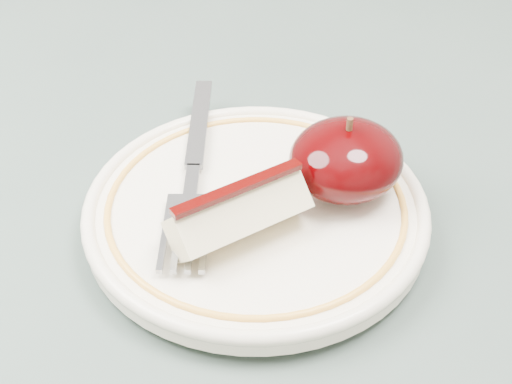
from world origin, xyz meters
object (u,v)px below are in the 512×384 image
plate (256,209)px  fork (193,168)px  apple_half (346,159)px  table (247,281)px

plate → fork: (-0.02, 0.05, 0.01)m
apple_half → fork: apple_half is taller
fork → plate: bearing=-125.5°
table → fork: fork is taller
table → apple_half: size_ratio=12.44×
table → plate: plate is taller
apple_half → fork: 0.10m
plate → fork: bearing=110.9°
apple_half → plate: bearing=163.8°
table → fork: size_ratio=5.16×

